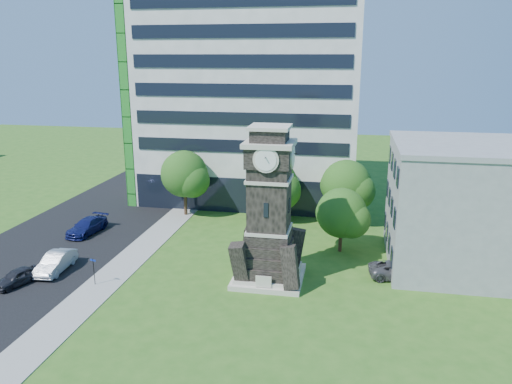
% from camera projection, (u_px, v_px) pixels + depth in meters
% --- Properties ---
extents(ground, '(160.00, 160.00, 0.00)m').
position_uv_depth(ground, '(226.00, 287.00, 38.33)').
color(ground, '#2E5D1A').
rests_on(ground, ground).
extents(sidewalk, '(3.00, 70.00, 0.06)m').
position_uv_depth(sidewalk, '(137.00, 253.00, 44.79)').
color(sidewalk, gray).
rests_on(sidewalk, ground).
extents(street, '(14.00, 80.00, 0.02)m').
position_uv_depth(street, '(52.00, 247.00, 46.35)').
color(street, black).
rests_on(street, ground).
extents(clock_tower, '(5.40, 5.40, 12.22)m').
position_uv_depth(clock_tower, '(269.00, 216.00, 38.28)').
color(clock_tower, beige).
rests_on(clock_tower, ground).
extents(office_tall, '(26.20, 15.11, 28.60)m').
position_uv_depth(office_tall, '(251.00, 81.00, 59.63)').
color(office_tall, white).
rests_on(office_tall, ground).
extents(office_low, '(15.20, 12.20, 10.40)m').
position_uv_depth(office_low, '(485.00, 206.00, 40.89)').
color(office_low, '#95989A').
rests_on(office_low, ground).
extents(car_street_south, '(2.68, 4.00, 1.26)m').
position_uv_depth(car_street_south, '(17.00, 277.00, 38.56)').
color(car_street_south, '#222228').
rests_on(car_street_south, ground).
extents(car_street_mid, '(1.93, 4.75, 1.53)m').
position_uv_depth(car_street_mid, '(56.00, 262.00, 40.93)').
color(car_street_mid, '#B3B5BB').
rests_on(car_street_mid, ground).
extents(car_street_north, '(2.67, 5.31, 1.48)m').
position_uv_depth(car_street_north, '(87.00, 226.00, 49.64)').
color(car_street_north, '#11174E').
rests_on(car_street_north, ground).
extents(car_east_lot, '(5.05, 2.83, 1.33)m').
position_uv_depth(car_east_lot, '(399.00, 270.00, 39.67)').
color(car_east_lot, '#4C4C51').
rests_on(car_east_lot, ground).
extents(park_bench, '(1.60, 0.43, 0.83)m').
position_uv_depth(park_bench, '(269.00, 282.00, 38.06)').
color(park_bench, black).
rests_on(park_bench, ground).
extents(street_sign, '(0.52, 0.05, 2.19)m').
position_uv_depth(street_sign, '(94.00, 269.00, 38.27)').
color(street_sign, black).
rests_on(street_sign, ground).
extents(tree_nw, '(5.64, 5.12, 7.26)m').
position_uv_depth(tree_nw, '(185.00, 176.00, 54.42)').
color(tree_nw, '#332114').
rests_on(tree_nw, ground).
extents(tree_nc, '(6.11, 5.56, 6.71)m').
position_uv_depth(tree_nc, '(272.00, 186.00, 52.98)').
color(tree_nc, '#332114').
rests_on(tree_nc, ground).
extents(tree_ne, '(5.74, 5.22, 6.84)m').
position_uv_depth(tree_ne, '(347.00, 186.00, 51.69)').
color(tree_ne, '#332114').
rests_on(tree_ne, ground).
extents(tree_east, '(4.92, 4.48, 5.89)m').
position_uv_depth(tree_east, '(342.00, 215.00, 44.37)').
color(tree_east, '#332114').
rests_on(tree_east, ground).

